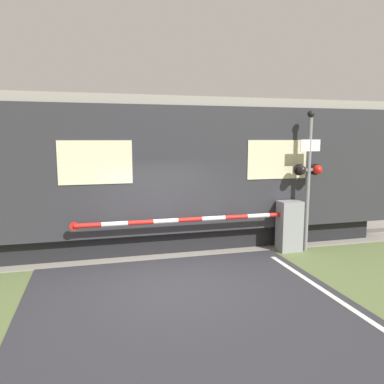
% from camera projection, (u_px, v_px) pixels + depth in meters
% --- Properties ---
extents(ground_plane, '(80.00, 80.00, 0.00)m').
position_uv_depth(ground_plane, '(176.00, 283.00, 7.83)').
color(ground_plane, '#5B6B3D').
extents(track_bed, '(36.00, 3.20, 0.13)m').
position_uv_depth(track_bed, '(153.00, 242.00, 10.85)').
color(track_bed, gray).
rests_on(track_bed, ground_plane).
extents(train, '(17.02, 2.91, 4.04)m').
position_uv_depth(train, '(96.00, 173.00, 10.17)').
color(train, black).
rests_on(train, ground_plane).
extents(crossing_barrier, '(5.89, 0.44, 1.35)m').
position_uv_depth(crossing_barrier, '(275.00, 225.00, 9.88)').
color(crossing_barrier, gray).
rests_on(crossing_barrier, ground_plane).
extents(signal_post, '(0.77, 0.26, 3.71)m').
position_uv_depth(signal_post, '(309.00, 173.00, 9.81)').
color(signal_post, gray).
rests_on(signal_post, ground_plane).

